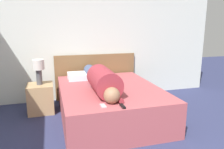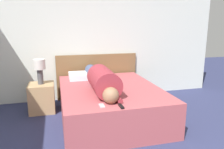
{
  "view_description": "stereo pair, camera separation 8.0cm",
  "coord_description": "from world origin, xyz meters",
  "px_view_note": "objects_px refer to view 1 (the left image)",
  "views": [
    {
      "loc": [
        -0.76,
        -0.97,
        1.55
      ],
      "look_at": [
        0.15,
        2.24,
        0.78
      ],
      "focal_mm": 35.0,
      "sensor_mm": 36.0,
      "label": 1
    },
    {
      "loc": [
        -0.68,
        -0.99,
        1.55
      ],
      "look_at": [
        0.15,
        2.24,
        0.78
      ],
      "focal_mm": 35.0,
      "sensor_mm": 36.0,
      "label": 2
    }
  ],
  "objects_px": {
    "tv_remote": "(123,106)",
    "cell_phone": "(103,106)",
    "nightstand": "(41,98)",
    "bed": "(110,102)",
    "person_lying": "(101,80)",
    "pillow_near_headboard": "(82,76)",
    "table_lamp": "(38,68)"
  },
  "relations": [
    {
      "from": "pillow_near_headboard",
      "to": "cell_phone",
      "type": "bearing_deg",
      "value": -88.0
    },
    {
      "from": "cell_phone",
      "to": "pillow_near_headboard",
      "type": "bearing_deg",
      "value": 92.0
    },
    {
      "from": "tv_remote",
      "to": "cell_phone",
      "type": "distance_m",
      "value": 0.25
    },
    {
      "from": "bed",
      "to": "nightstand",
      "type": "bearing_deg",
      "value": 152.89
    },
    {
      "from": "bed",
      "to": "tv_remote",
      "type": "xyz_separation_m",
      "value": [
        -0.08,
        -0.91,
        0.28
      ]
    },
    {
      "from": "nightstand",
      "to": "cell_phone",
      "type": "bearing_deg",
      "value": -59.41
    },
    {
      "from": "table_lamp",
      "to": "person_lying",
      "type": "distance_m",
      "value": 1.19
    },
    {
      "from": "person_lying",
      "to": "pillow_near_headboard",
      "type": "distance_m",
      "value": 0.85
    },
    {
      "from": "person_lying",
      "to": "cell_phone",
      "type": "xyz_separation_m",
      "value": [
        -0.14,
        -0.7,
        -0.16
      ]
    },
    {
      "from": "bed",
      "to": "person_lying",
      "type": "relative_size",
      "value": 1.12
    },
    {
      "from": "person_lying",
      "to": "cell_phone",
      "type": "bearing_deg",
      "value": -101.07
    },
    {
      "from": "nightstand",
      "to": "person_lying",
      "type": "xyz_separation_m",
      "value": [
        0.96,
        -0.69,
        0.44
      ]
    },
    {
      "from": "nightstand",
      "to": "cell_phone",
      "type": "height_order",
      "value": "cell_phone"
    },
    {
      "from": "pillow_near_headboard",
      "to": "tv_remote",
      "type": "relative_size",
      "value": 3.43
    },
    {
      "from": "cell_phone",
      "to": "table_lamp",
      "type": "bearing_deg",
      "value": 120.59
    },
    {
      "from": "table_lamp",
      "to": "pillow_near_headboard",
      "type": "relative_size",
      "value": 0.87
    },
    {
      "from": "nightstand",
      "to": "table_lamp",
      "type": "distance_m",
      "value": 0.56
    },
    {
      "from": "person_lying",
      "to": "pillow_near_headboard",
      "type": "relative_size",
      "value": 3.53
    },
    {
      "from": "table_lamp",
      "to": "person_lying",
      "type": "xyz_separation_m",
      "value": [
        0.96,
        -0.69,
        -0.11
      ]
    },
    {
      "from": "tv_remote",
      "to": "cell_phone",
      "type": "bearing_deg",
      "value": 157.01
    },
    {
      "from": "nightstand",
      "to": "tv_remote",
      "type": "distance_m",
      "value": 1.84
    },
    {
      "from": "tv_remote",
      "to": "person_lying",
      "type": "bearing_deg",
      "value": 96.67
    },
    {
      "from": "cell_phone",
      "to": "nightstand",
      "type": "bearing_deg",
      "value": 120.59
    },
    {
      "from": "pillow_near_headboard",
      "to": "cell_phone",
      "type": "distance_m",
      "value": 1.52
    },
    {
      "from": "tv_remote",
      "to": "nightstand",
      "type": "bearing_deg",
      "value": 125.25
    },
    {
      "from": "pillow_near_headboard",
      "to": "tv_remote",
      "type": "xyz_separation_m",
      "value": [
        0.28,
        -1.62,
        -0.05
      ]
    },
    {
      "from": "nightstand",
      "to": "cell_phone",
      "type": "distance_m",
      "value": 1.64
    },
    {
      "from": "bed",
      "to": "nightstand",
      "type": "xyz_separation_m",
      "value": [
        -1.13,
        0.58,
        -0.01
      ]
    },
    {
      "from": "person_lying",
      "to": "pillow_near_headboard",
      "type": "bearing_deg",
      "value": 102.96
    },
    {
      "from": "table_lamp",
      "to": "person_lying",
      "type": "bearing_deg",
      "value": -35.86
    },
    {
      "from": "nightstand",
      "to": "table_lamp",
      "type": "xyz_separation_m",
      "value": [
        -0.0,
        0.0,
        0.56
      ]
    },
    {
      "from": "person_lying",
      "to": "cell_phone",
      "type": "distance_m",
      "value": 0.73
    }
  ]
}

